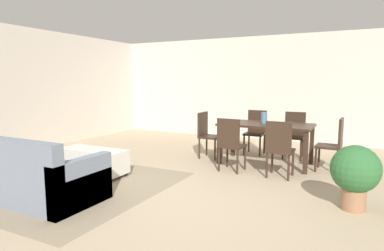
{
  "coord_description": "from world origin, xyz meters",
  "views": [
    {
      "loc": [
        2.08,
        -3.64,
        1.53
      ],
      "look_at": [
        -0.51,
        1.42,
        0.77
      ],
      "focal_mm": 30.87,
      "sensor_mm": 36.0,
      "label": 1
    }
  ],
  "objects_px": {
    "vase_centerpiece": "(264,118)",
    "potted_plant": "(355,172)",
    "ottoman_table": "(93,160)",
    "dining_chair_near_left": "(230,142)",
    "dining_chair_near_right": "(279,146)",
    "dining_chair_head_west": "(207,132)",
    "couch": "(22,175)",
    "dining_chair_far_left": "(256,129)",
    "dining_table": "(266,129)",
    "dining_chair_far_right": "(294,132)",
    "dining_chair_head_east": "(334,142)"
  },
  "relations": [
    {
      "from": "ottoman_table",
      "to": "dining_chair_head_east",
      "type": "xyz_separation_m",
      "value": [
        3.51,
        2.01,
        0.27
      ]
    },
    {
      "from": "dining_chair_near_right",
      "to": "ottoman_table",
      "type": "bearing_deg",
      "value": -156.57
    },
    {
      "from": "couch",
      "to": "dining_chair_near_right",
      "type": "relative_size",
      "value": 2.36
    },
    {
      "from": "dining_chair_head_east",
      "to": "potted_plant",
      "type": "height_order",
      "value": "dining_chair_head_east"
    },
    {
      "from": "ottoman_table",
      "to": "vase_centerpiece",
      "type": "distance_m",
      "value": 3.13
    },
    {
      "from": "couch",
      "to": "dining_chair_head_west",
      "type": "distance_m",
      "value": 3.45
    },
    {
      "from": "dining_chair_far_left",
      "to": "potted_plant",
      "type": "xyz_separation_m",
      "value": [
        1.95,
        -2.54,
        -0.05
      ]
    },
    {
      "from": "dining_chair_near_left",
      "to": "potted_plant",
      "type": "height_order",
      "value": "dining_chair_near_left"
    },
    {
      "from": "dining_chair_near_right",
      "to": "dining_chair_head_east",
      "type": "height_order",
      "value": "same"
    },
    {
      "from": "dining_chair_head_west",
      "to": "vase_centerpiece",
      "type": "bearing_deg",
      "value": 2.42
    },
    {
      "from": "couch",
      "to": "potted_plant",
      "type": "bearing_deg",
      "value": 20.86
    },
    {
      "from": "dining_chair_far_right",
      "to": "dining_chair_head_east",
      "type": "height_order",
      "value": "same"
    },
    {
      "from": "dining_chair_near_right",
      "to": "dining_chair_head_west",
      "type": "xyz_separation_m",
      "value": [
        -1.62,
        0.79,
        0.0
      ]
    },
    {
      "from": "couch",
      "to": "dining_chair_head_west",
      "type": "height_order",
      "value": "dining_chair_head_west"
    },
    {
      "from": "dining_chair_head_west",
      "to": "vase_centerpiece",
      "type": "relative_size",
      "value": 4.49
    },
    {
      "from": "couch",
      "to": "dining_chair_near_right",
      "type": "bearing_deg",
      "value": 40.19
    },
    {
      "from": "dining_chair_head_west",
      "to": "potted_plant",
      "type": "distance_m",
      "value": 3.2
    },
    {
      "from": "dining_chair_far_right",
      "to": "vase_centerpiece",
      "type": "xyz_separation_m",
      "value": [
        -0.42,
        -0.75,
        0.34
      ]
    },
    {
      "from": "dining_chair_near_right",
      "to": "dining_chair_far_left",
      "type": "bearing_deg",
      "value": 117.75
    },
    {
      "from": "dining_chair_near_right",
      "to": "dining_chair_head_west",
      "type": "relative_size",
      "value": 1.0
    },
    {
      "from": "vase_centerpiece",
      "to": "dining_chair_head_west",
      "type": "bearing_deg",
      "value": -177.58
    },
    {
      "from": "dining_chair_near_left",
      "to": "dining_chair_head_west",
      "type": "relative_size",
      "value": 1.0
    },
    {
      "from": "dining_chair_near_left",
      "to": "dining_chair_head_east",
      "type": "relative_size",
      "value": 1.0
    },
    {
      "from": "dining_table",
      "to": "dining_chair_head_east",
      "type": "relative_size",
      "value": 1.81
    },
    {
      "from": "dining_chair_near_right",
      "to": "potted_plant",
      "type": "xyz_separation_m",
      "value": [
        1.09,
        -0.91,
        -0.05
      ]
    },
    {
      "from": "vase_centerpiece",
      "to": "potted_plant",
      "type": "distance_m",
      "value": 2.39
    },
    {
      "from": "potted_plant",
      "to": "dining_chair_near_left",
      "type": "bearing_deg",
      "value": 154.37
    },
    {
      "from": "couch",
      "to": "dining_chair_far_left",
      "type": "relative_size",
      "value": 2.36
    },
    {
      "from": "dining_chair_near_left",
      "to": "dining_table",
      "type": "bearing_deg",
      "value": 63.74
    },
    {
      "from": "vase_centerpiece",
      "to": "dining_table",
      "type": "bearing_deg",
      "value": -33.37
    },
    {
      "from": "couch",
      "to": "dining_chair_far_right",
      "type": "relative_size",
      "value": 2.36
    },
    {
      "from": "dining_chair_near_left",
      "to": "potted_plant",
      "type": "relative_size",
      "value": 1.17
    },
    {
      "from": "dining_chair_far_right",
      "to": "dining_chair_head_west",
      "type": "relative_size",
      "value": 1.0
    },
    {
      "from": "couch",
      "to": "dining_chair_near_left",
      "type": "distance_m",
      "value": 3.17
    },
    {
      "from": "dining_chair_near_right",
      "to": "couch",
      "type": "bearing_deg",
      "value": -139.81
    },
    {
      "from": "dining_chair_far_right",
      "to": "dining_chair_head_east",
      "type": "xyz_separation_m",
      "value": [
        0.8,
        -0.79,
        0.0
      ]
    },
    {
      "from": "couch",
      "to": "dining_chair_far_right",
      "type": "bearing_deg",
      "value": 55.04
    },
    {
      "from": "ottoman_table",
      "to": "dining_chair_far_left",
      "type": "distance_m",
      "value": 3.43
    },
    {
      "from": "couch",
      "to": "potted_plant",
      "type": "relative_size",
      "value": 2.76
    },
    {
      "from": "dining_chair_near_left",
      "to": "dining_chair_near_right",
      "type": "bearing_deg",
      "value": -0.7
    },
    {
      "from": "dining_chair_near_left",
      "to": "vase_centerpiece",
      "type": "distance_m",
      "value": 0.96
    },
    {
      "from": "dining_chair_near_right",
      "to": "dining_chair_far_left",
      "type": "relative_size",
      "value": 1.0
    },
    {
      "from": "dining_table",
      "to": "potted_plant",
      "type": "distance_m",
      "value": 2.31
    },
    {
      "from": "dining_chair_far_right",
      "to": "dining_chair_head_west",
      "type": "height_order",
      "value": "same"
    },
    {
      "from": "couch",
      "to": "dining_chair_far_right",
      "type": "height_order",
      "value": "dining_chair_far_right"
    },
    {
      "from": "dining_table",
      "to": "dining_chair_far_left",
      "type": "height_order",
      "value": "dining_chair_far_left"
    },
    {
      "from": "dining_chair_near_left",
      "to": "dining_chair_head_west",
      "type": "bearing_deg",
      "value": 135.34
    },
    {
      "from": "dining_table",
      "to": "dining_chair_far_left",
      "type": "relative_size",
      "value": 1.81
    },
    {
      "from": "couch",
      "to": "dining_chair_head_east",
      "type": "height_order",
      "value": "dining_chair_head_east"
    },
    {
      "from": "couch",
      "to": "ottoman_table",
      "type": "relative_size",
      "value": 1.86
    }
  ]
}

